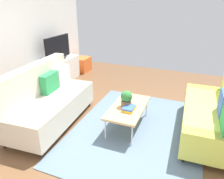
{
  "coord_description": "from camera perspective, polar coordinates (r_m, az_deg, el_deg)",
  "views": [
    {
      "loc": [
        -3.0,
        -0.95,
        2.19
      ],
      "look_at": [
        0.28,
        0.36,
        0.65
      ],
      "focal_mm": 33.92,
      "sensor_mm": 36.0,
      "label": 1
    }
  ],
  "objects": [
    {
      "name": "ground_plane",
      "position": [
        3.84,
        3.54,
        -11.35
      ],
      "size": [
        7.68,
        7.68,
        0.0
      ],
      "primitive_type": "plane",
      "color": "brown"
    },
    {
      "name": "area_rug",
      "position": [
        3.9,
        6.82,
        -10.76
      ],
      "size": [
        2.9,
        2.2,
        0.01
      ],
      "primitive_type": "cube",
      "color": "slate",
      "rests_on": "ground_plane"
    },
    {
      "name": "couch_beige",
      "position": [
        4.07,
        -16.83,
        -2.93
      ],
      "size": [
        1.95,
        0.96,
        1.1
      ],
      "rotation": [
        0.0,
        0.0,
        3.2
      ],
      "color": "beige",
      "rests_on": "ground_plane"
    },
    {
      "name": "couch_green",
      "position": [
        3.91,
        26.13,
        -5.6
      ],
      "size": [
        1.92,
        0.89,
        1.1
      ],
      "rotation": [
        0.0,
        0.0,
        0.02
      ],
      "color": "#C1CC51",
      "rests_on": "ground_plane"
    },
    {
      "name": "coffee_table",
      "position": [
        3.78,
        4.38,
        -4.93
      ],
      "size": [
        1.1,
        0.56,
        0.42
      ],
      "color": "tan",
      "rests_on": "ground_plane"
    },
    {
      "name": "tv_console",
      "position": [
        6.04,
        -13.95,
        4.79
      ],
      "size": [
        1.4,
        0.44,
        0.64
      ],
      "primitive_type": "cube",
      "color": "silver",
      "rests_on": "ground_plane"
    },
    {
      "name": "tv",
      "position": [
        5.86,
        -14.39,
        10.62
      ],
      "size": [
        1.0,
        0.2,
        0.64
      ],
      "color": "black",
      "rests_on": "tv_console"
    },
    {
      "name": "storage_trunk",
      "position": [
        6.89,
        -7.97,
        6.72
      ],
      "size": [
        0.52,
        0.4,
        0.44
      ],
      "primitive_type": "cube",
      "color": "orange",
      "rests_on": "ground_plane"
    },
    {
      "name": "potted_plant",
      "position": [
        3.71,
        3.91,
        -2.47
      ],
      "size": [
        0.2,
        0.2,
        0.29
      ],
      "color": "brown",
      "rests_on": "coffee_table"
    },
    {
      "name": "table_book_0",
      "position": [
        3.64,
        4.57,
        -5.29
      ],
      "size": [
        0.26,
        0.2,
        0.04
      ],
      "primitive_type": "cube",
      "rotation": [
        0.0,
        0.0,
        -0.09
      ],
      "color": "gold",
      "rests_on": "coffee_table"
    },
    {
      "name": "table_book_1",
      "position": [
        3.63,
        4.58,
        -4.81
      ],
      "size": [
        0.24,
        0.18,
        0.03
      ],
      "primitive_type": "cube",
      "rotation": [
        0.0,
        0.0,
        0.0
      ],
      "color": "#3359B2",
      "rests_on": "table_book_0"
    },
    {
      "name": "vase_0",
      "position": [
        5.51,
        -18.24,
        7.05
      ],
      "size": [
        0.12,
        0.12,
        0.19
      ],
      "primitive_type": "cylinder",
      "color": "#4C72B2",
      "rests_on": "tv_console"
    },
    {
      "name": "bottle_0",
      "position": [
        5.59,
        -16.38,
        7.36
      ],
      "size": [
        0.06,
        0.06,
        0.16
      ],
      "primitive_type": "cylinder",
      "color": "purple",
      "rests_on": "tv_console"
    },
    {
      "name": "bottle_1",
      "position": [
        5.67,
        -15.72,
        7.97
      ],
      "size": [
        0.05,
        0.05,
        0.22
      ],
      "primitive_type": "cylinder",
      "color": "purple",
      "rests_on": "tv_console"
    },
    {
      "name": "bottle_2",
      "position": [
        5.76,
        -15.09,
        7.91
      ],
      "size": [
        0.04,
        0.04,
        0.16
      ],
      "primitive_type": "cylinder",
      "color": "gold",
      "rests_on": "tv_console"
    }
  ]
}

